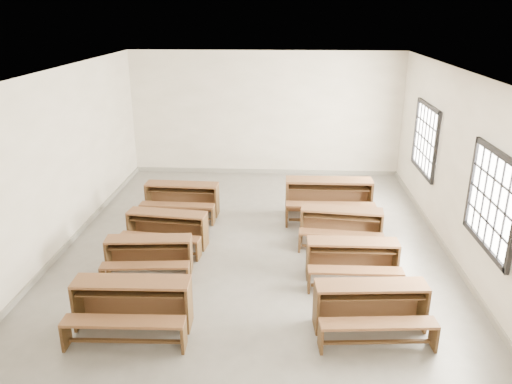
# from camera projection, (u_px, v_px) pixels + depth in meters

# --- Properties ---
(room) EXTENTS (8.50, 8.50, 3.20)m
(room) POSITION_uv_depth(u_px,v_px,m) (261.00, 131.00, 8.75)
(room) COLOR gray
(room) RESTS_ON ground
(desk_set_0) EXTENTS (1.61, 0.87, 0.71)m
(desk_set_0) POSITION_uv_depth(u_px,v_px,m) (132.00, 302.00, 6.78)
(desk_set_0) COLOR brown
(desk_set_0) RESTS_ON ground
(desk_set_1) EXTENTS (1.45, 0.84, 0.63)m
(desk_set_1) POSITION_uv_depth(u_px,v_px,m) (149.00, 253.00, 8.22)
(desk_set_1) COLOR brown
(desk_set_1) RESTS_ON ground
(desk_set_2) EXTENTS (1.54, 0.92, 0.66)m
(desk_set_2) POSITION_uv_depth(u_px,v_px,m) (167.00, 227.00, 9.18)
(desk_set_2) COLOR brown
(desk_set_2) RESTS_ON ground
(desk_set_3) EXTENTS (1.57, 0.86, 0.69)m
(desk_set_3) POSITION_uv_depth(u_px,v_px,m) (182.00, 197.00, 10.59)
(desk_set_3) COLOR brown
(desk_set_3) RESTS_ON ground
(desk_set_4) EXTENTS (1.57, 0.91, 0.68)m
(desk_set_4) POSITION_uv_depth(u_px,v_px,m) (371.00, 304.00, 6.75)
(desk_set_4) COLOR brown
(desk_set_4) RESTS_ON ground
(desk_set_5) EXTENTS (1.47, 0.77, 0.66)m
(desk_set_5) POSITION_uv_depth(u_px,v_px,m) (352.00, 257.00, 8.05)
(desk_set_5) COLOR brown
(desk_set_5) RESTS_ON ground
(desk_set_6) EXTENTS (1.58, 0.93, 0.68)m
(desk_set_6) POSITION_uv_depth(u_px,v_px,m) (341.00, 224.00, 9.29)
(desk_set_6) COLOR brown
(desk_set_6) RESTS_ON ground
(desk_set_7) EXTENTS (1.81, 0.95, 0.81)m
(desk_set_7) POSITION_uv_depth(u_px,v_px,m) (329.00, 195.00, 10.48)
(desk_set_7) COLOR brown
(desk_set_7) RESTS_ON ground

